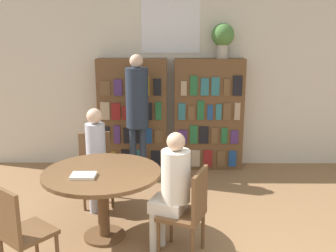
% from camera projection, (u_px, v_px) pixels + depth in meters
% --- Properties ---
extents(wall_back, '(6.40, 0.07, 3.00)m').
position_uv_depth(wall_back, '(171.00, 72.00, 6.19)').
color(wall_back, beige).
rests_on(wall_back, ground_plane).
extents(bookshelf_left, '(1.07, 0.34, 1.73)m').
position_uv_depth(bookshelf_left, '(133.00, 114.00, 6.15)').
color(bookshelf_left, brown).
rests_on(bookshelf_left, ground_plane).
extents(bookshelf_right, '(1.07, 0.34, 1.73)m').
position_uv_depth(bookshelf_right, '(209.00, 114.00, 6.15)').
color(bookshelf_right, brown).
rests_on(bookshelf_right, ground_plane).
extents(flower_vase, '(0.34, 0.34, 0.52)m').
position_uv_depth(flower_vase, '(223.00, 37.00, 5.87)').
color(flower_vase, '#B7AD9E').
rests_on(flower_vase, bookshelf_right).
extents(reading_table, '(1.22, 1.22, 0.74)m').
position_uv_depth(reading_table, '(103.00, 182.00, 4.04)').
color(reading_table, brown).
rests_on(reading_table, ground_plane).
extents(chair_near_camera, '(0.56, 0.56, 0.89)m').
position_uv_depth(chair_near_camera, '(19.00, 228.00, 3.37)').
color(chair_near_camera, brown).
rests_on(chair_near_camera, ground_plane).
extents(chair_left_side, '(0.49, 0.49, 0.89)m').
position_uv_depth(chair_left_side, '(96.00, 165.00, 4.96)').
color(chair_left_side, brown).
rests_on(chair_left_side, ground_plane).
extents(chair_far_side, '(0.52, 0.52, 0.89)m').
position_uv_depth(chair_far_side, '(190.00, 209.00, 3.74)').
color(chair_far_side, brown).
rests_on(chair_far_side, ground_plane).
extents(seated_reader_left, '(0.31, 0.38, 1.24)m').
position_uv_depth(seated_reader_left, '(97.00, 153.00, 4.74)').
color(seated_reader_left, '#B2B7C6').
rests_on(seated_reader_left, ground_plane).
extents(seated_reader_right, '(0.41, 0.38, 1.23)m').
position_uv_depth(seated_reader_right, '(172.00, 186.00, 3.75)').
color(seated_reader_right, silver).
rests_on(seated_reader_right, ground_plane).
extents(librarian_standing, '(0.32, 0.59, 1.82)m').
position_uv_depth(librarian_standing, '(137.00, 103.00, 5.60)').
color(librarian_standing, '#232D3D').
rests_on(librarian_standing, ground_plane).
extents(open_book_on_table, '(0.24, 0.18, 0.03)m').
position_uv_depth(open_book_on_table, '(84.00, 176.00, 3.85)').
color(open_book_on_table, silver).
rests_on(open_book_on_table, reading_table).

